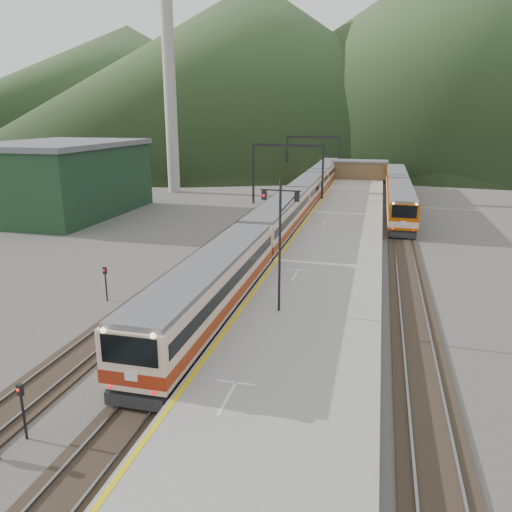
# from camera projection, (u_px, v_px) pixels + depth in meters

# --- Properties ---
(track_main) EXTENTS (2.60, 200.00, 0.23)m
(track_main) POSITION_uv_depth(u_px,v_px,m) (288.00, 229.00, 52.33)
(track_main) COLOR black
(track_main) RESTS_ON ground
(track_far) EXTENTS (2.60, 200.00, 0.23)m
(track_far) POSITION_uv_depth(u_px,v_px,m) (242.00, 227.00, 53.48)
(track_far) COLOR black
(track_far) RESTS_ON ground
(track_second) EXTENTS (2.60, 200.00, 0.23)m
(track_second) POSITION_uv_depth(u_px,v_px,m) (401.00, 235.00, 49.68)
(track_second) COLOR black
(track_second) RESTS_ON ground
(platform) EXTENTS (8.00, 100.00, 1.00)m
(platform) POSITION_uv_depth(u_px,v_px,m) (340.00, 232.00, 49.05)
(platform) COLOR gray
(platform) RESTS_ON ground
(gantry_near) EXTENTS (9.55, 0.25, 8.00)m
(gantry_near) POSITION_uv_depth(u_px,v_px,m) (288.00, 162.00, 65.48)
(gantry_near) COLOR black
(gantry_near) RESTS_ON ground
(gantry_far) EXTENTS (9.55, 0.25, 8.00)m
(gantry_far) POSITION_uv_depth(u_px,v_px,m) (313.00, 150.00, 88.83)
(gantry_far) COLOR black
(gantry_far) RESTS_ON ground
(warehouse) EXTENTS (14.50, 20.50, 8.60)m
(warehouse) POSITION_uv_depth(u_px,v_px,m) (60.00, 178.00, 59.48)
(warehouse) COLOR #17301E
(warehouse) RESTS_ON ground
(smokestack) EXTENTS (1.80, 1.80, 30.00)m
(smokestack) POSITION_uv_depth(u_px,v_px,m) (170.00, 91.00, 73.85)
(smokestack) COLOR #9E998E
(smokestack) RESTS_ON ground
(station_shed) EXTENTS (9.40, 4.40, 3.10)m
(station_shed) POSITION_uv_depth(u_px,v_px,m) (360.00, 169.00, 85.84)
(station_shed) COLOR brown
(station_shed) RESTS_ON platform
(hill_a) EXTENTS (180.00, 180.00, 60.00)m
(hill_a) POSITION_uv_depth(u_px,v_px,m) (257.00, 65.00, 193.43)
(hill_a) COLOR #324626
(hill_a) RESTS_ON ground
(hill_b) EXTENTS (220.00, 220.00, 75.00)m
(hill_b) POSITION_uv_depth(u_px,v_px,m) (439.00, 51.00, 212.60)
(hill_b) COLOR #324626
(hill_b) RESTS_ON ground
(hill_d) EXTENTS (200.00, 200.00, 55.00)m
(hill_d) POSITION_uv_depth(u_px,v_px,m) (131.00, 83.00, 259.23)
(hill_d) COLOR #324626
(hill_d) RESTS_ON ground
(main_train) EXTENTS (2.92, 80.16, 3.57)m
(main_train) POSITION_uv_depth(u_px,v_px,m) (297.00, 202.00, 57.01)
(main_train) COLOR beige
(main_train) RESTS_ON track_main
(second_train) EXTENTS (2.80, 38.21, 3.42)m
(second_train) POSITION_uv_depth(u_px,v_px,m) (398.00, 192.00, 65.11)
(second_train) COLOR #B04700
(second_train) RESTS_ON track_second
(signal_mast) EXTENTS (2.20, 0.33, 7.40)m
(signal_mast) POSITION_uv_depth(u_px,v_px,m) (280.00, 233.00, 26.94)
(signal_mast) COLOR black
(signal_mast) RESTS_ON platform
(short_signal_a) EXTENTS (0.25, 0.20, 2.27)m
(short_signal_a) POSITION_uv_depth(u_px,v_px,m) (22.00, 404.00, 18.21)
(short_signal_a) COLOR black
(short_signal_a) RESTS_ON ground
(short_signal_b) EXTENTS (0.25, 0.20, 2.27)m
(short_signal_b) POSITION_uv_depth(u_px,v_px,m) (230.00, 236.00, 43.42)
(short_signal_b) COLOR black
(short_signal_b) RESTS_ON ground
(short_signal_c) EXTENTS (0.25, 0.20, 2.27)m
(short_signal_c) POSITION_uv_depth(u_px,v_px,m) (106.00, 279.00, 32.00)
(short_signal_c) COLOR black
(short_signal_c) RESTS_ON ground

